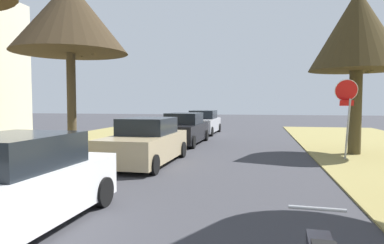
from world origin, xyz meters
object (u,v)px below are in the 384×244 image
(stop_sign_far, at_px, (347,102))
(street_tree_left_mid_b, at_px, (70,18))
(parked_sedan_black, at_px, (183,130))
(parked_sedan_silver, at_px, (203,123))
(street_tree_right_mid_b, at_px, (357,31))
(parked_sedan_white, at_px, (6,188))
(parked_sedan_tan, at_px, (146,143))

(stop_sign_far, bearing_deg, street_tree_left_mid_b, -177.80)
(parked_sedan_black, xyz_separation_m, parked_sedan_silver, (0.04, 5.89, 0.00))
(street_tree_right_mid_b, relative_size, parked_sedan_silver, 1.47)
(street_tree_right_mid_b, relative_size, street_tree_left_mid_b, 0.94)
(street_tree_right_mid_b, height_order, parked_sedan_white, street_tree_right_mid_b)
(street_tree_left_mid_b, relative_size, parked_sedan_tan, 1.56)
(street_tree_left_mid_b, xyz_separation_m, parked_sedan_black, (3.71, 4.29, -4.79))
(street_tree_left_mid_b, distance_m, parked_sedan_tan, 6.24)
(stop_sign_far, relative_size, parked_sedan_silver, 0.65)
(street_tree_right_mid_b, distance_m, parked_sedan_black, 8.97)
(street_tree_right_mid_b, relative_size, parked_sedan_black, 1.47)
(parked_sedan_tan, height_order, parked_sedan_black, same)
(parked_sedan_tan, bearing_deg, street_tree_left_mid_b, 157.30)
(street_tree_left_mid_b, height_order, parked_sedan_tan, street_tree_left_mid_b)
(street_tree_right_mid_b, height_order, parked_sedan_black, street_tree_right_mid_b)
(parked_sedan_black, bearing_deg, parked_sedan_white, -90.98)
(stop_sign_far, xyz_separation_m, parked_sedan_black, (-6.88, 3.89, -1.42))
(parked_sedan_white, height_order, parked_sedan_black, same)
(street_tree_right_mid_b, xyz_separation_m, parked_sedan_white, (-7.77, -9.88, -4.19))
(stop_sign_far, relative_size, parked_sedan_white, 0.65)
(stop_sign_far, height_order, parked_sedan_silver, stop_sign_far)
(parked_sedan_white, distance_m, parked_sedan_tan, 6.43)
(parked_sedan_tan, xyz_separation_m, parked_sedan_black, (0.02, 5.84, 0.00))
(street_tree_right_mid_b, distance_m, parked_sedan_silver, 11.94)
(parked_sedan_black, bearing_deg, street_tree_right_mid_b, -17.48)
(parked_sedan_black, bearing_deg, parked_sedan_tan, -90.20)
(parked_sedan_white, xyz_separation_m, parked_sedan_black, (0.21, 12.26, 0.00))
(street_tree_right_mid_b, height_order, street_tree_left_mid_b, street_tree_left_mid_b)
(street_tree_right_mid_b, bearing_deg, street_tree_left_mid_b, -170.38)
(street_tree_right_mid_b, bearing_deg, parked_sedan_silver, 132.27)
(parked_sedan_black, relative_size, parked_sedan_silver, 1.00)
(street_tree_right_mid_b, distance_m, parked_sedan_white, 13.25)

